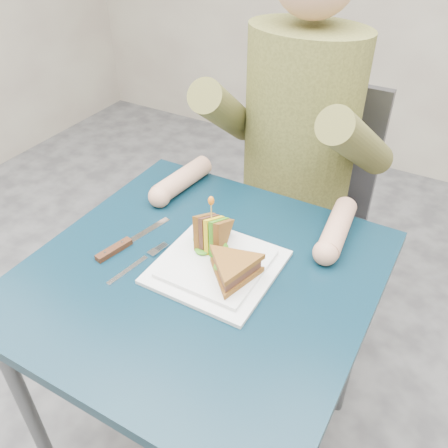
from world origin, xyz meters
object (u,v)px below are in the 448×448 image
Objects in this scene: sandwich_upright at (212,234)px; fork at (137,264)px; chair at (302,198)px; knife at (121,246)px; table at (201,296)px; plate at (217,266)px; diner at (300,108)px; sandwich_flat at (233,269)px.

sandwich_upright is 0.83× the size of fork.
chair is 0.74m from knife.
plate reaches higher than table.
table is at bearing 6.26° from knife.
diner reaches higher than table.
diner is (-0.00, -0.11, 0.37)m from chair.
table is at bearing 20.45° from fork.
chair is 5.20× the size of fork.
table is 1.01× the size of diner.
plate is (0.03, -0.63, 0.20)m from chair.
table is at bearing -178.05° from sandwich_flat.
fork is 0.08m from knife.
sandwich_flat reaches higher than fork.
diner is 5.03× the size of sandwich_upright.
knife is at bearing -173.74° from table.
chair is at bearing 73.11° from knife.
sandwich_flat is at bearing 13.69° from fork.
knife is (-0.29, -0.03, -0.04)m from sandwich_flat.
sandwich_flat is 1.36× the size of sandwich_upright.
knife is at bearing -174.98° from sandwich_flat.
diner is 3.69× the size of sandwich_flat.
knife is (-0.20, -0.10, -0.05)m from sandwich_upright.
plate is 1.29× the size of sandwich_flat.
table is 5.06× the size of sandwich_upright.
fork is at bearing -100.88° from chair.
plate reaches higher than knife.
chair is at bearing 90.00° from table.
diner is 0.57m from sandwich_flat.
diner is 0.63m from knife.
sandwich_upright is at bearing 44.46° from fork.
diner is at bearing 77.14° from fork.
chair is 1.25× the size of diner.
knife is (-0.21, -0.57, -0.18)m from diner.
plate is at bearing -87.36° from chair.
table is 0.10m from plate.
fork reaches higher than table.
sandwich_flat is at bearing 1.95° from table.
table is 2.88× the size of plate.
sandwich_flat is at bearing -24.44° from plate.
sandwich_flat is 0.12m from sandwich_upright.
fork is at bearing -102.86° from diner.
diner is 3.38× the size of knife.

